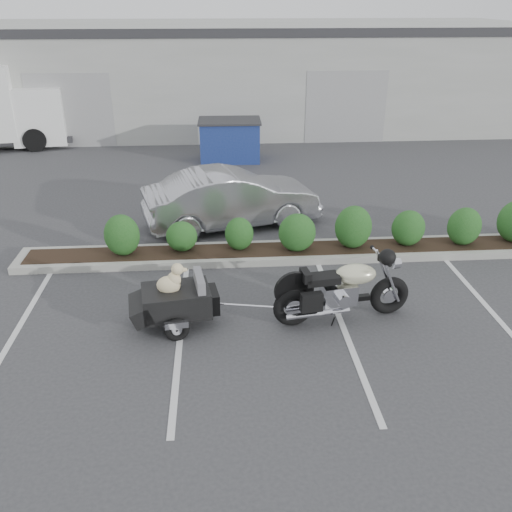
{
  "coord_description": "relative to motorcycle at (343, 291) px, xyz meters",
  "views": [
    {
      "loc": [
        -0.81,
        -8.13,
        4.97
      ],
      "look_at": [
        -0.16,
        0.66,
        0.75
      ],
      "focal_mm": 38.0,
      "sensor_mm": 36.0,
      "label": 1
    }
  ],
  "objects": [
    {
      "name": "ground",
      "position": [
        -1.22,
        0.37,
        -0.55
      ],
      "size": [
        90.0,
        90.0,
        0.0
      ],
      "primitive_type": "plane",
      "color": "#38383A",
      "rests_on": "ground"
    },
    {
      "name": "planter_kerb",
      "position": [
        -0.22,
        2.57,
        -0.48
      ],
      "size": [
        12.0,
        1.0,
        0.15
      ],
      "primitive_type": "cube",
      "color": "#9E9E93",
      "rests_on": "ground"
    },
    {
      "name": "building",
      "position": [
        -1.22,
        17.37,
        1.45
      ],
      "size": [
        26.0,
        10.0,
        4.0
      ],
      "primitive_type": "cube",
      "color": "#9EA099",
      "rests_on": "ground"
    },
    {
      "name": "dumpster",
      "position": [
        -1.59,
        10.19,
        0.13
      ],
      "size": [
        2.07,
        1.44,
        1.34
      ],
      "rotation": [
        0.0,
        0.0,
        -0.02
      ],
      "color": "navy",
      "rests_on": "ground"
    },
    {
      "name": "motorcycle",
      "position": [
        0.0,
        0.0,
        0.0
      ],
      "size": [
        2.41,
        0.94,
        1.39
      ],
      "rotation": [
        0.0,
        0.0,
        0.15
      ],
      "color": "black",
      "rests_on": "ground"
    },
    {
      "name": "sedan",
      "position": [
        -1.71,
        4.37,
        0.12
      ],
      "size": [
        4.35,
        2.45,
        1.36
      ],
      "primitive_type": "imported",
      "rotation": [
        0.0,
        0.0,
        1.83
      ],
      "color": "#AAAAB1",
      "rests_on": "ground"
    },
    {
      "name": "pet_trailer",
      "position": [
        -2.79,
        0.02,
        -0.07
      ],
      "size": [
        1.95,
        1.1,
        1.15
      ],
      "rotation": [
        0.0,
        0.0,
        0.15
      ],
      "color": "black",
      "rests_on": "ground"
    }
  ]
}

